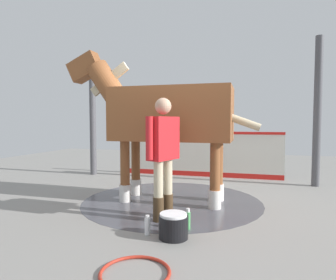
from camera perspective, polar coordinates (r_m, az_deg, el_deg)
ground_plane at (r=5.30m, az=3.75°, el=-11.52°), size 16.00×16.00×0.02m
wet_patch at (r=5.22m, az=0.75°, el=-11.61°), size 3.06×3.06×0.00m
barrier_wall at (r=7.49m, az=5.58°, el=-2.96°), size 4.13×0.19×1.13m
roof_post_near at (r=7.89m, az=-14.27°, el=4.91°), size 0.16×0.16×3.14m
roof_post_far at (r=6.98m, az=26.78°, el=4.83°), size 0.16×0.16×3.14m
horse at (r=5.08m, az=-0.65°, el=4.69°), size 3.41×0.94×2.63m
handler at (r=4.11m, az=-0.94°, el=-1.86°), size 0.37×0.65×1.69m
wash_bucket at (r=3.62m, az=1.04°, el=-16.17°), size 0.35×0.35×0.30m
bottle_shampoo at (r=3.75m, az=-3.97°, el=-16.09°), size 0.07×0.07×0.24m
bottle_spray at (r=3.90m, az=3.85°, el=-15.03°), size 0.06×0.06×0.27m
hose_coil at (r=2.92m, az=-6.34°, el=-23.99°), size 0.65×0.65×0.03m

